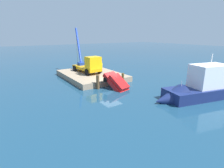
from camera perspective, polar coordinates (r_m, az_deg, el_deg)
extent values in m
plane|color=navy|center=(24.79, -0.37, -0.71)|extent=(200.00, 200.00, 0.00)
cube|color=gray|center=(29.68, -6.64, 2.78)|extent=(11.37, 8.21, 0.80)
cube|color=orange|center=(30.20, -8.21, 5.13)|extent=(6.24, 2.68, 0.45)
cube|color=yellow|center=(28.13, -6.08, 6.82)|extent=(1.86, 2.28, 1.87)
cylinder|color=black|center=(29.02, -4.17, 4.36)|extent=(1.02, 0.37, 1.00)
cylinder|color=black|center=(27.88, -8.04, 3.77)|extent=(1.02, 0.37, 1.00)
cylinder|color=black|center=(32.61, -8.33, 5.52)|extent=(1.02, 0.37, 1.00)
cylinder|color=black|center=(31.59, -11.89, 5.01)|extent=(1.02, 0.37, 1.00)
cylinder|color=#1938A5|center=(33.63, -10.74, 12.26)|extent=(4.81, 1.63, 6.13)
cube|color=#1938A5|center=(31.70, -9.88, 6.44)|extent=(1.00, 1.00, 0.50)
cylinder|color=#4C4C19|center=(35.95, -11.20, 11.45)|extent=(0.04, 0.04, 7.17)
cylinder|color=#363636|center=(29.75, -3.42, 4.48)|extent=(0.28, 0.28, 0.82)
cylinder|color=yellow|center=(29.60, -3.44, 6.04)|extent=(0.34, 0.34, 0.82)
sphere|color=tan|center=(29.51, -3.46, 7.04)|extent=(0.24, 0.24, 0.24)
cube|color=red|center=(23.33, 2.11, -0.55)|extent=(4.43, 2.83, 3.17)
cube|color=red|center=(23.12, 2.32, 0.69)|extent=(2.71, 2.20, 1.89)
cylinder|color=black|center=(23.71, 5.70, -3.33)|extent=(0.92, 0.43, 0.89)
cylinder|color=black|center=(22.31, 2.76, -4.53)|extent=(0.92, 0.43, 0.89)
cylinder|color=black|center=(24.77, 0.94, 2.18)|extent=(0.92, 0.43, 0.89)
cylinder|color=black|center=(23.43, -2.14, 1.37)|extent=(0.92, 0.43, 0.89)
cube|color=navy|center=(23.06, 27.28, -3.07)|extent=(5.17, 9.95, 1.84)
cone|color=navy|center=(19.92, 17.86, -4.83)|extent=(3.75, 3.94, 3.06)
cube|color=white|center=(22.86, 28.79, 2.32)|extent=(3.33, 4.58, 2.56)
cylinder|color=white|center=(22.55, 29.42, 6.97)|extent=(0.10, 0.10, 1.20)
cylinder|color=silver|center=(20.38, 21.38, -0.51)|extent=(0.06, 0.06, 1.00)
cylinder|color=brown|center=(23.41, -4.59, 0.63)|extent=(0.42, 0.42, 1.88)
cylinder|color=brown|center=(25.72, 3.48, 1.74)|extent=(0.38, 0.38, 1.61)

